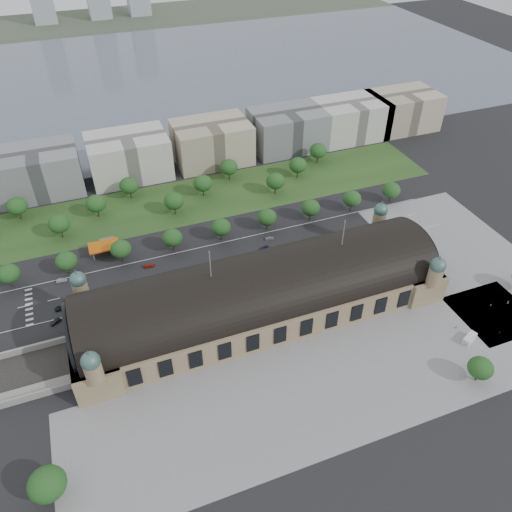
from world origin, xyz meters
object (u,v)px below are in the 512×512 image
object	(u,v)px
pedestrian_3	(500,332)
traffic_car_4	(264,248)
traffic_car_5	(270,238)
pedestrian_1	(456,327)
parked_car_2	(148,303)
traffic_car_1	(62,280)
parked_car_1	(87,311)
parked_car_6	(205,288)
traffic_car_3	(149,265)
bus_west	(212,275)
bus_east	(262,263)
parked_car_3	(89,313)
van_south	(469,339)
pedestrian_5	(508,302)
parked_car_4	(123,302)
bus_mid	(251,259)
parked_car_0	(56,322)
traffic_car_6	(383,228)
traffic_car_2	(61,308)
pedestrian_2	(491,305)
parked_car_5	(135,299)
petrol_station	(106,244)

from	to	relation	value
pedestrian_3	traffic_car_4	bearing A→B (deg)	-59.99
traffic_car_5	pedestrian_1	xyz separation A→B (m)	(47.54, -81.30, 0.06)
parked_car_2	traffic_car_1	bearing A→B (deg)	-166.49
parked_car_1	parked_car_6	bearing A→B (deg)	53.00
traffic_car_3	pedestrian_3	distance (m)	151.39
bus_west	bus_east	world-z (taller)	bus_west
traffic_car_1	traffic_car_3	world-z (taller)	traffic_car_1
parked_car_3	van_south	distance (m)	152.46
traffic_car_1	pedestrian_1	xyz separation A→B (m)	(145.54, -85.62, 0.05)
traffic_car_4	pedestrian_1	xyz separation A→B (m)	(52.86, -75.15, 0.01)
parked_car_3	pedestrian_5	xyz separation A→B (m)	(166.26, -56.53, 0.11)
parked_car_2	van_south	bearing A→B (deg)	23.45
parked_car_2	parked_car_6	bearing A→B (deg)	53.60
traffic_car_4	parked_car_4	size ratio (longest dim) A/B	0.94
traffic_car_5	bus_west	distance (m)	38.99
parked_car_4	bus_mid	xyz separation A→B (m)	(60.14, 7.16, 0.85)
parked_car_0	traffic_car_1	bearing A→B (deg)	139.53
parked_car_1	pedestrian_1	xyz separation A→B (m)	(137.34, -61.73, -0.03)
parked_car_1	traffic_car_1	bearing A→B (deg)	166.57
traffic_car_6	bus_west	world-z (taller)	bus_west
traffic_car_2	pedestrian_2	bearing A→B (deg)	72.29
parked_car_3	parked_car_6	size ratio (longest dim) A/B	0.69
van_south	pedestrian_5	xyz separation A→B (m)	(29.76, 11.38, -0.63)
traffic_car_1	bus_mid	distance (m)	85.00
bus_east	pedestrian_2	bearing A→B (deg)	-130.36
parked_car_6	parked_car_3	bearing A→B (deg)	-117.98
traffic_car_1	bus_east	size ratio (longest dim) A/B	0.41
traffic_car_5	parked_car_3	world-z (taller)	traffic_car_5
traffic_car_2	bus_east	bearing A→B (deg)	90.60
traffic_car_3	parked_car_5	distance (m)	22.42
traffic_car_2	traffic_car_3	world-z (taller)	traffic_car_2
bus_east	traffic_car_5	bearing A→B (deg)	-36.30
traffic_car_5	parked_car_5	bearing A→B (deg)	112.82
bus_east	parked_car_1	bearing A→B (deg)	88.16
traffic_car_1	pedestrian_3	xyz separation A→B (m)	(159.71, -94.21, 0.13)
bus_west	pedestrian_5	xyz separation A→B (m)	(112.07, -59.87, -1.08)
parked_car_4	pedestrian_5	size ratio (longest dim) A/B	3.19
van_south	pedestrian_2	xyz separation A→B (m)	(21.70, 12.57, -0.57)
parked_car_5	bus_west	world-z (taller)	bus_west
traffic_car_1	traffic_car_6	xyz separation A→B (m)	(154.57, -16.69, -0.06)
traffic_car_6	parked_car_3	world-z (taller)	traffic_car_6
parked_car_1	pedestrian_2	bearing A→B (deg)	37.99
parked_car_4	bus_east	xyz separation A→B (m)	(64.08, 2.83, 0.71)
pedestrian_1	pedestrian_2	world-z (taller)	pedestrian_2
traffic_car_5	pedestrian_2	world-z (taller)	pedestrian_2
traffic_car_6	bus_east	xyz separation A→B (m)	(-67.33, -4.52, 0.84)
traffic_car_1	bus_mid	size ratio (longest dim) A/B	0.38
parked_car_6	pedestrian_3	size ratio (longest dim) A/B	3.19
petrol_station	pedestrian_5	world-z (taller)	petrol_station
parked_car_0	bus_east	xyz separation A→B (m)	(91.38, 4.30, 0.78)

